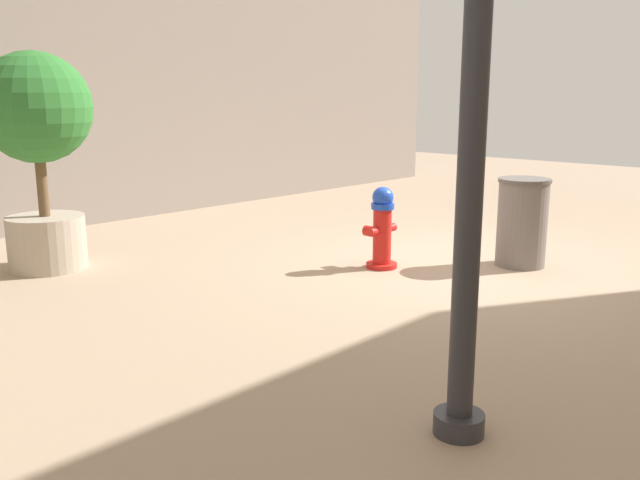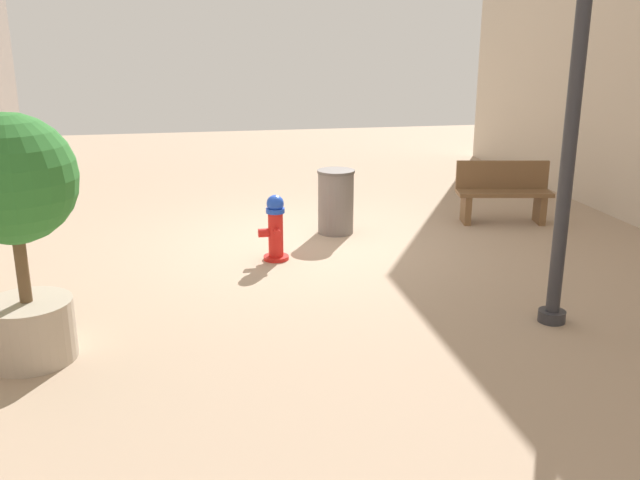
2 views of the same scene
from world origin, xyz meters
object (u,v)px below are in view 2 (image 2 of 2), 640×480
object	(u,v)px
planter_tree	(15,211)
street_lamp	(576,79)
bench_near	(503,192)
trash_bin	(336,202)
fire_hydrant	(275,228)

from	to	relation	value
planter_tree	street_lamp	bearing A→B (deg)	178.86
bench_near	trash_bin	size ratio (longest dim) A/B	1.58
fire_hydrant	bench_near	world-z (taller)	bench_near
planter_tree	fire_hydrant	bearing A→B (deg)	-136.11
fire_hydrant	bench_near	size ratio (longest dim) A/B	0.58
planter_tree	street_lamp	world-z (taller)	street_lamp
bench_near	fire_hydrant	bearing A→B (deg)	17.98
street_lamp	fire_hydrant	bearing A→B (deg)	-45.07
bench_near	trash_bin	bearing A→B (deg)	2.43
bench_near	planter_tree	world-z (taller)	planter_tree
bench_near	planter_tree	bearing A→B (deg)	30.27
fire_hydrant	trash_bin	bearing A→B (deg)	-133.48
planter_tree	street_lamp	distance (m)	5.22
bench_near	trash_bin	xyz separation A→B (m)	(2.69, 0.11, -0.01)
trash_bin	fire_hydrant	bearing A→B (deg)	46.52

